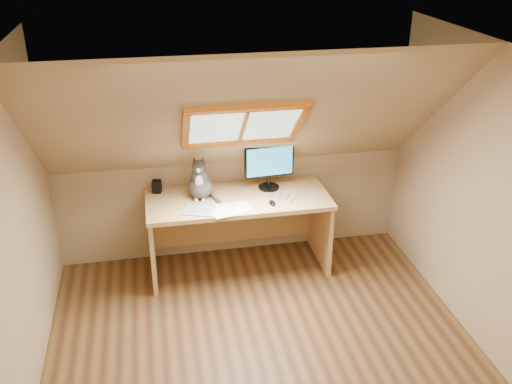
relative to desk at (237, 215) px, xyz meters
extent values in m
plane|color=brown|center=(0.00, -1.45, -0.56)|extent=(3.50, 3.50, 0.00)
cube|color=tan|center=(-1.75, -1.45, 0.64)|extent=(0.02, 3.50, 2.40)
cube|color=tan|center=(1.75, -1.45, 0.64)|extent=(0.02, 3.50, 2.40)
cube|color=tan|center=(0.00, 0.30, -0.06)|extent=(3.50, 0.02, 1.00)
cube|color=silver|center=(0.00, -2.23, 1.84)|extent=(3.50, 1.95, 0.02)
cube|color=tan|center=(0.00, -0.48, 1.14)|extent=(3.50, 1.56, 1.41)
cube|color=#B2E0CC|center=(0.00, -0.40, 1.07)|extent=(0.90, 0.53, 0.48)
cube|color=#CF5E13|center=(0.00, -0.40, 1.07)|extent=(1.02, 0.64, 0.59)
cube|color=tan|center=(0.00, -0.07, 0.21)|extent=(1.74, 0.76, 0.04)
cube|color=tan|center=(-0.84, -0.07, -0.18)|extent=(0.04, 0.68, 0.75)
cube|color=tan|center=(0.84, -0.07, -0.18)|extent=(0.04, 0.68, 0.75)
cube|color=tan|center=(0.00, 0.28, -0.18)|extent=(1.64, 0.03, 0.52)
cylinder|color=black|center=(0.33, 0.06, 0.24)|extent=(0.21, 0.21, 0.02)
cylinder|color=black|center=(0.33, 0.06, 0.31)|extent=(0.03, 0.03, 0.11)
cube|color=black|center=(0.33, 0.06, 0.53)|extent=(0.49, 0.07, 0.32)
cube|color=#1A37C6|center=(0.33, 0.04, 0.53)|extent=(0.45, 0.04, 0.28)
ellipsoid|color=#4B4643|center=(-0.35, 0.00, 0.34)|extent=(0.28, 0.32, 0.20)
ellipsoid|color=#4B4643|center=(-0.35, -0.02, 0.45)|extent=(0.18, 0.18, 0.22)
ellipsoid|color=silver|center=(-0.36, -0.08, 0.43)|extent=(0.08, 0.05, 0.13)
ellipsoid|color=#4B4643|center=(-0.36, -0.07, 0.58)|extent=(0.14, 0.13, 0.11)
sphere|color=silver|center=(-0.37, -0.12, 0.56)|extent=(0.04, 0.04, 0.04)
cone|color=#4B4643|center=(-0.39, -0.04, 0.63)|extent=(0.06, 0.06, 0.07)
cone|color=#4B4643|center=(-0.32, -0.05, 0.63)|extent=(0.06, 0.06, 0.07)
cube|color=black|center=(-0.75, 0.18, 0.30)|extent=(0.10, 0.10, 0.12)
cube|color=#B2B2B7|center=(-0.39, -0.31, 0.24)|extent=(0.32, 0.27, 0.01)
ellipsoid|color=black|center=(0.29, -0.29, 0.25)|extent=(0.07, 0.10, 0.03)
cube|color=white|center=(-0.17, -0.33, 0.24)|extent=(0.33, 0.27, 0.00)
cube|color=white|center=(-0.17, -0.33, 0.24)|extent=(0.32, 0.24, 0.00)
cube|color=white|center=(-0.17, -0.33, 0.24)|extent=(0.35, 0.30, 0.00)
camera|label=1|loc=(-0.76, -4.89, 2.62)|focal=40.00mm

